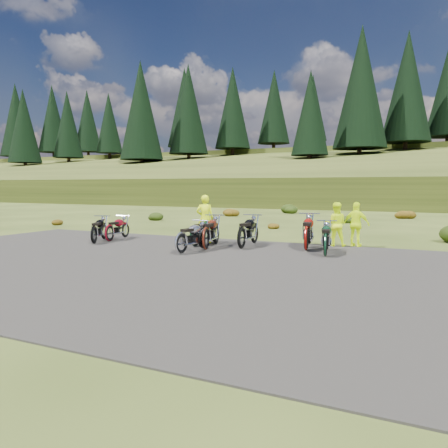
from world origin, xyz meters
The scene contains 39 objects.
ground centered at (0.00, 0.00, 0.00)m, with size 300.00×300.00×0.00m, color #324216.
gravel_pad centered at (0.00, -2.00, 0.00)m, with size 20.00×12.00×0.04m, color black.
hill_slope centered at (0.00, 50.00, 0.00)m, with size 300.00×46.00×3.00m, color #2F3D14, non-canonical shape.
hill_plateau centered at (0.00, 110.00, 0.00)m, with size 300.00×90.00×9.17m, color #2F3D14.
conifer_5 centered at (-105.00, 78.00, 18.16)m, with size 6.16×6.16×16.00m.
conifer_8 centered at (-87.00, 65.00, 18.57)m, with size 7.92×7.92×20.00m.
conifer_9 centered at (-81.00, 71.00, 19.26)m, with size 7.48×7.48×19.00m.
conifer_10 centered at (-75.00, 77.00, 19.16)m, with size 7.04×7.04×18.00m.
conifer_11 centered at (-69.00, 52.00, 14.47)m, with size 6.60×6.60×17.00m.
conifer_12 centered at (-63.00, 58.00, 15.17)m, with size 6.16×6.16×16.00m.
conifer_13 centered at (-57.00, 64.00, 15.86)m, with size 5.72×5.72×15.00m.
conifer_14 centered at (-51.00, 70.00, 16.55)m, with size 5.28×5.28×14.00m.
conifer_15 centered at (-45.00, 76.00, 20.16)m, with size 7.92×7.92×20.00m.
conifer_16 centered at (-39.00, 51.00, 15.28)m, with size 7.48×7.48×19.00m.
conifer_17 centered at (-33.00, 57.00, 15.97)m, with size 7.04×7.04×18.00m.
conifer_18 centered at (-27.00, 63.00, 16.66)m, with size 6.60×6.60×17.00m.
conifer_19 centered at (-21.00, 69.00, 17.36)m, with size 6.16×6.16×16.00m.
conifer_20 centered at (-15.00, 75.00, 17.65)m, with size 5.72×5.72×15.00m.
conifer_21 centered at (-9.00, 50.00, 12.56)m, with size 5.28×5.28×14.00m.
conifer_22 centered at (-3.00, 56.00, 16.77)m, with size 7.92×7.92×20.00m.
conifer_23 centered at (3.00, 62.00, 17.47)m, with size 7.48×7.48×19.00m.
shrub_0 centered at (-12.00, 6.00, 0.23)m, with size 0.77×0.77×0.45m, color #60360C.
shrub_1 centered at (-9.10, 11.30, 0.31)m, with size 1.03×1.03×0.61m, color black.
shrub_2 centered at (-6.20, 16.60, 0.38)m, with size 1.30×1.30×0.77m, color #60360C.
shrub_3 centered at (-3.30, 21.90, 0.46)m, with size 1.56×1.56×0.92m, color black.
shrub_4 centered at (-0.40, 9.20, 0.23)m, with size 0.77×0.77×0.45m, color #60360C.
shrub_5 centered at (2.50, 14.50, 0.31)m, with size 1.03×1.03×0.61m, color black.
shrub_6 centered at (5.40, 19.80, 0.38)m, with size 1.30×1.30×0.77m, color #60360C.
motorcycle_0 centered at (-4.43, 0.46, 0.00)m, with size 1.95×0.65×1.02m, color black, non-canonical shape.
motorcycle_1 centered at (-4.41, 1.32, 0.00)m, with size 1.87×0.62×0.98m, color maroon, non-canonical shape.
motorcycle_2 centered at (-0.65, 1.54, 0.00)m, with size 2.00×0.67×1.05m, color black, non-canonical shape.
motorcycle_3 centered at (-0.16, -0.25, 0.00)m, with size 2.01×0.67×1.05m, color #ABABAF, non-canonical shape.
motorcycle_4 centered at (0.11, 0.92, 0.00)m, with size 2.22×0.74×1.16m, color #541A0E, non-canonical shape.
motorcycle_5 centered at (1.13, 1.66, 0.00)m, with size 2.20×0.73×1.15m, color black, non-canonical shape.
motorcycle_6 centered at (3.27, 2.23, 0.00)m, with size 2.35×0.78×1.23m, color maroon, non-canonical shape.
motorcycle_7 centered at (4.13, 1.23, 0.00)m, with size 2.05×0.68×1.07m, color black, non-canonical shape.
person_middle centered at (-0.79, 2.55, 0.92)m, with size 0.67×0.44×1.85m, color #E0FF0D.
person_right_a centered at (3.93, 3.76, 0.80)m, with size 0.77×0.60×1.59m, color #E0FF0D.
person_right_b centered at (4.63, 3.96, 0.80)m, with size 0.94×0.39×1.61m, color #E0FF0D.
Camera 1 is at (7.06, -12.21, 2.21)m, focal length 35.00 mm.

